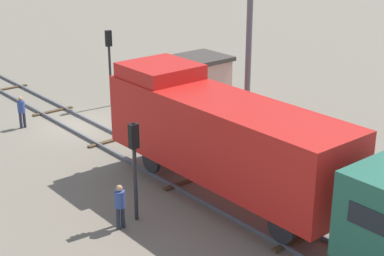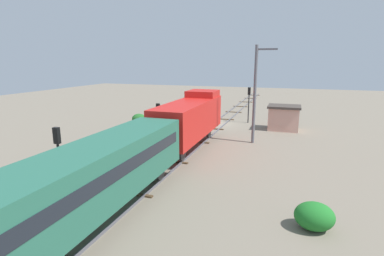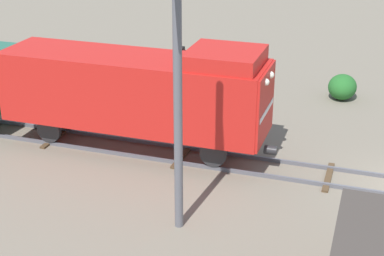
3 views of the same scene
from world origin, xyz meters
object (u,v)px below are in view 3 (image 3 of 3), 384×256
at_px(traffic_signal_mid, 182,71).
at_px(worker_by_signal, 184,98).
at_px(locomotive, 138,89).
at_px(catenary_mast, 177,94).

relative_size(traffic_signal_mid, worker_by_signal, 2.19).
height_order(traffic_signal_mid, worker_by_signal, traffic_signal_mid).
height_order(locomotive, worker_by_signal, locomotive).
bearing_deg(locomotive, worker_by_signal, -7.03).
bearing_deg(catenary_mast, traffic_signal_mid, 18.52).
bearing_deg(traffic_signal_mid, catenary_mast, -161.48).
bearing_deg(traffic_signal_mid, locomotive, 168.16).
relative_size(locomotive, worker_by_signal, 6.82).
height_order(locomotive, traffic_signal_mid, locomotive).
bearing_deg(worker_by_signal, catenary_mast, 45.05).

